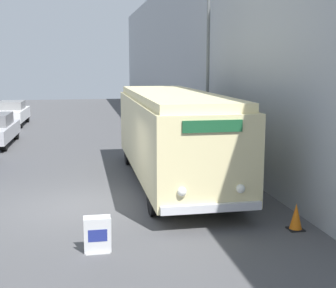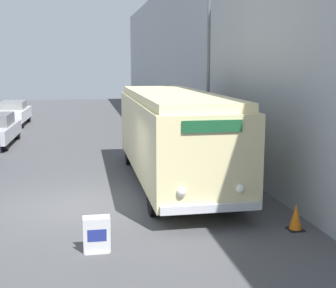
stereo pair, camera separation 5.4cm
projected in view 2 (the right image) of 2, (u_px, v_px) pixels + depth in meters
ground_plane at (81, 207)px, 13.01m from camera, size 80.00×80.00×0.00m
building_wall_right at (197, 52)px, 22.98m from camera, size 0.30×60.00×8.93m
vintage_bus at (173, 133)px, 15.33m from camera, size 2.59×9.36×3.01m
sign_board at (97, 236)px, 9.76m from camera, size 0.57×0.30×0.80m
streetlamp at (209, 54)px, 16.90m from camera, size 0.36×0.36×6.62m
parked_car_far at (13, 113)px, 29.99m from camera, size 1.86×4.50×1.54m
traffic_cone at (296, 217)px, 11.15m from camera, size 0.36×0.36×0.66m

